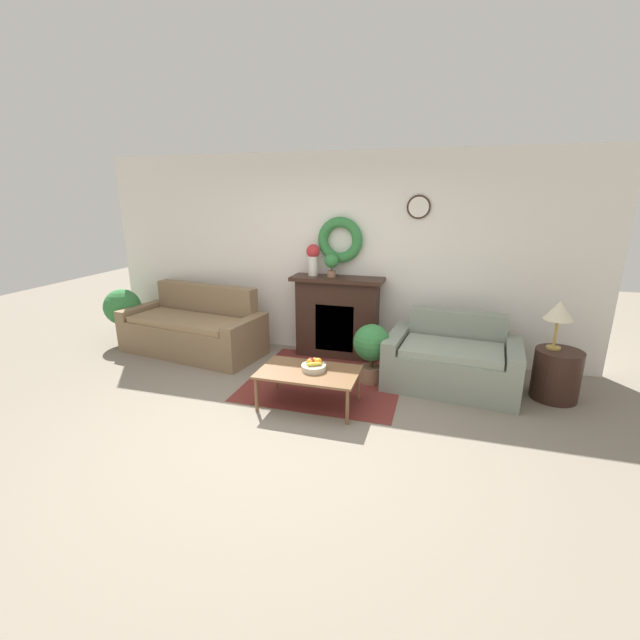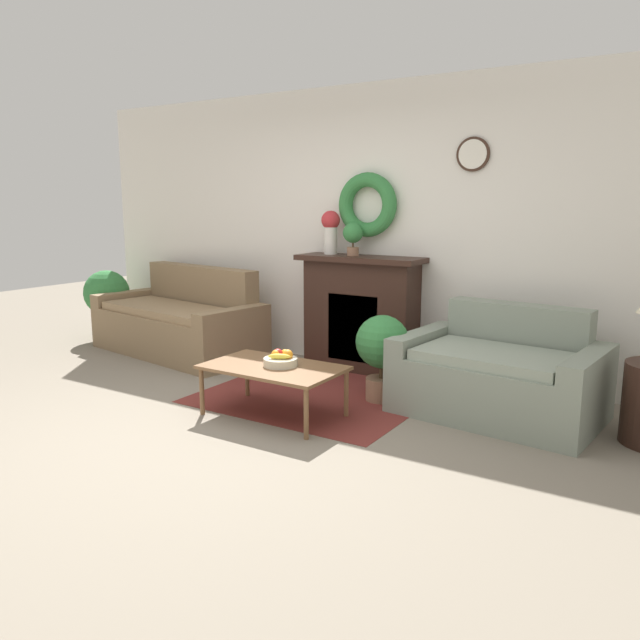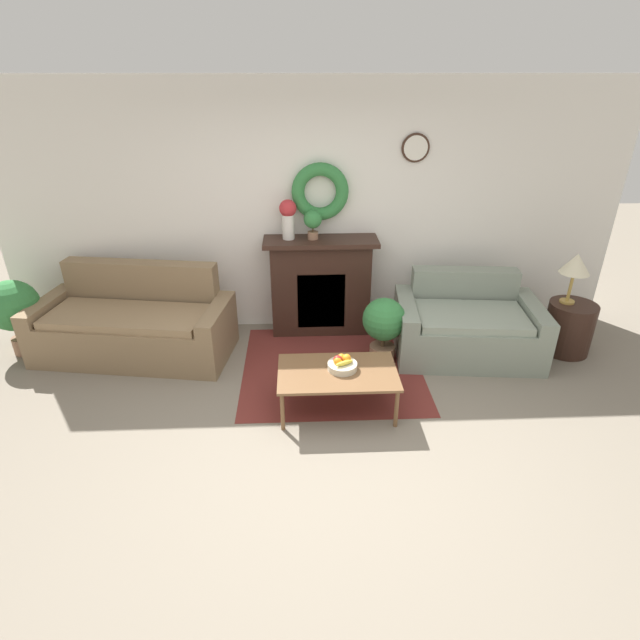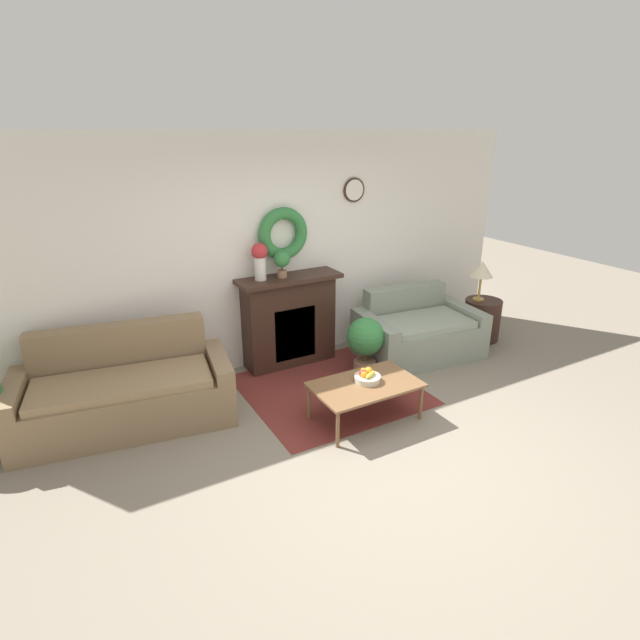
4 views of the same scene
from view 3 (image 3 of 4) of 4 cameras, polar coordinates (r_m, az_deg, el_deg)
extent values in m
plane|color=gray|center=(4.05, 0.32, -15.71)|extent=(16.00, 16.00, 0.00)
cube|color=maroon|center=(5.13, 1.38, -5.45)|extent=(1.80, 1.73, 0.01)
cube|color=white|center=(5.55, -0.91, 12.32)|extent=(6.80, 0.06, 2.70)
cylinder|color=#382319|center=(5.51, 10.87, 18.77)|extent=(0.29, 0.02, 0.29)
cylinder|color=white|center=(5.50, 10.90, 18.75)|extent=(0.25, 0.01, 0.25)
torus|color=#337A3D|center=(5.40, 0.02, 14.43)|extent=(0.60, 0.14, 0.60)
cube|color=#331E16|center=(5.63, 0.06, 3.69)|extent=(1.09, 0.34, 1.06)
cube|color=black|center=(5.52, 0.14, 2.17)|extent=(0.52, 0.02, 0.64)
cube|color=orange|center=(5.55, 0.14, 1.39)|extent=(0.42, 0.01, 0.35)
cube|color=#331E16|center=(5.40, 0.08, 8.96)|extent=(1.23, 0.41, 0.05)
cube|color=#846B4C|center=(5.54, -20.80, -2.09)|extent=(1.74, 0.93, 0.45)
cube|color=#846B4C|center=(5.79, -19.36, 2.00)|extent=(1.66, 0.45, 0.92)
cube|color=#846B4C|center=(6.04, -28.29, -0.49)|extent=(0.30, 0.89, 0.59)
cube|color=#846B4C|center=(5.25, -11.54, -1.55)|extent=(0.30, 0.89, 0.59)
cube|color=#917554|center=(5.42, -21.25, 0.36)|extent=(1.67, 0.87, 0.08)
cube|color=gray|center=(5.42, 16.57, -2.13)|extent=(1.19, 0.84, 0.44)
cube|color=gray|center=(5.74, 15.85, 1.79)|extent=(1.14, 0.32, 0.82)
cube|color=gray|center=(5.36, 9.69, -0.81)|extent=(0.26, 0.96, 0.58)
cube|color=gray|center=(5.66, 22.82, -1.09)|extent=(0.26, 0.96, 0.58)
cube|color=gray|center=(5.30, 16.93, 0.34)|extent=(1.14, 0.78, 0.08)
cube|color=brown|center=(4.36, 2.03, -6.01)|extent=(1.04, 0.63, 0.03)
cylinder|color=brown|center=(4.23, -4.31, -10.41)|extent=(0.04, 0.04, 0.37)
cylinder|color=brown|center=(4.31, 8.74, -9.97)|extent=(0.04, 0.04, 0.37)
cylinder|color=brown|center=(4.68, -4.16, -6.33)|extent=(0.04, 0.04, 0.37)
cylinder|color=brown|center=(4.75, 7.53, -6.01)|extent=(0.04, 0.04, 0.37)
cylinder|color=beige|center=(4.36, 2.57, -5.29)|extent=(0.26, 0.26, 0.06)
sphere|color=#B2231E|center=(4.35, 2.05, -4.59)|extent=(0.08, 0.08, 0.08)
sphere|color=orange|center=(4.37, 3.07, -4.43)|extent=(0.08, 0.08, 0.08)
sphere|color=orange|center=(4.33, 2.04, -4.74)|extent=(0.07, 0.07, 0.07)
sphere|color=orange|center=(4.39, 2.47, -4.31)|extent=(0.07, 0.07, 0.07)
ellipsoid|color=yellow|center=(4.31, 2.79, -4.93)|extent=(0.17, 0.11, 0.04)
cylinder|color=#331E16|center=(5.92, 26.54, -0.81)|extent=(0.48, 0.48, 0.56)
cylinder|color=#B28E42|center=(5.81, 26.38, 1.92)|extent=(0.15, 0.15, 0.02)
cylinder|color=#B28E42|center=(5.75, 26.71, 3.40)|extent=(0.03, 0.03, 0.30)
cone|color=beige|center=(5.67, 27.23, 5.76)|extent=(0.30, 0.30, 0.21)
cylinder|color=silver|center=(5.39, -3.64, 10.58)|extent=(0.13, 0.13, 0.26)
sphere|color=#B72D33|center=(5.33, -3.70, 12.62)|extent=(0.18, 0.18, 0.18)
cylinder|color=#8E664C|center=(5.39, -0.86, 9.65)|extent=(0.11, 0.11, 0.08)
cylinder|color=#4C3823|center=(5.37, -0.86, 10.33)|extent=(0.02, 0.02, 0.05)
sphere|color=#337A3D|center=(5.34, -0.87, 11.45)|extent=(0.19, 0.19, 0.19)
cylinder|color=#8E664C|center=(6.23, -30.69, -2.42)|extent=(0.22, 0.22, 0.18)
cylinder|color=#4C3823|center=(6.16, -31.05, -1.08)|extent=(0.04, 0.04, 0.15)
sphere|color=#337A3D|center=(6.04, -31.70, 1.42)|extent=(0.53, 0.53, 0.53)
cylinder|color=#8E664C|center=(5.22, 7.09, -3.83)|extent=(0.26, 0.26, 0.19)
cylinder|color=#4C3823|center=(5.15, 7.18, -2.36)|extent=(0.04, 0.04, 0.12)
sphere|color=#337A3D|center=(5.03, 7.34, 0.08)|extent=(0.44, 0.44, 0.44)
camera|label=1|loc=(1.72, 87.14, -20.89)|focal=24.00mm
camera|label=2|loc=(3.25, 78.63, -17.05)|focal=35.00mm
camera|label=4|loc=(2.17, -89.07, -0.54)|focal=28.00mm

